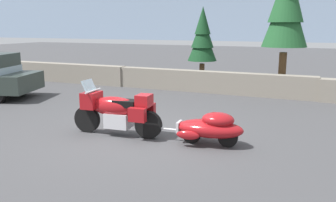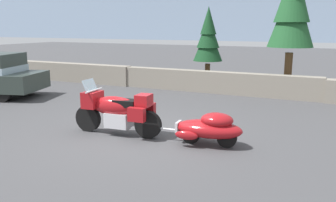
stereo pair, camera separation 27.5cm
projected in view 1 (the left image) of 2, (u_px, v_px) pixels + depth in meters
name	position (u px, v px, depth m)	size (l,w,h in m)	color
ground_plane	(137.00, 135.00, 8.68)	(80.00, 80.00, 0.00)	#424244
stone_guard_wall	(207.00, 82.00, 14.22)	(24.00, 0.57, 0.87)	gray
distant_ridgeline	(310.00, 5.00, 93.45)	(240.00, 80.00, 16.00)	#7F93AD
touring_motorcycle	(116.00, 110.00, 8.58)	(2.31, 0.85, 1.33)	black
car_shaped_trailer	(210.00, 127.00, 7.89)	(2.22, 0.84, 0.76)	black
pine_tree_tall	(287.00, 2.00, 13.43)	(1.71, 1.71, 5.59)	brown
pine_tree_secondary	(203.00, 37.00, 15.43)	(1.27, 1.27, 3.45)	brown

